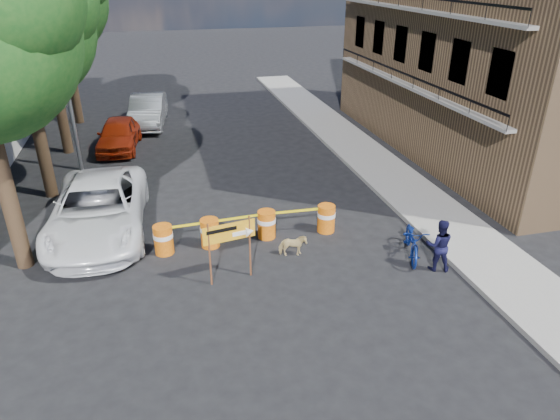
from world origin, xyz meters
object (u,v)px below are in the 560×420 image
detour_sign (236,235)px  pedestrian (439,245)px  barrel_mid_left (210,232)px  bicycle (414,226)px  barrel_far_left (163,239)px  sedan_silver (148,111)px  dog (293,246)px  barrel_far_right (326,218)px  suv_white (98,209)px  sedan_red (119,134)px  barrel_mid_right (267,224)px

detour_sign → pedestrian: 5.62m
detour_sign → barrel_mid_left: bearing=94.8°
pedestrian → bicycle: 0.92m
barrel_far_left → sedan_silver: (-0.21, 13.82, 0.32)m
dog → sedan_silver: (-3.87, 14.93, 0.45)m
barrel_far_left → detour_sign: bearing=-44.9°
barrel_far_right → suv_white: suv_white is taller
bicycle → suv_white: (-8.95, 3.74, -0.16)m
dog → sedan_silver: bearing=22.8°
pedestrian → bicycle: size_ratio=0.77×
barrel_far_left → sedan_silver: sedan_silver is taller
detour_sign → sedan_red: 12.55m
barrel_mid_left → dog: barrel_mid_left is taller
barrel_mid_left → sedan_red: 10.52m
barrel_far_left → dog: 3.83m
barrel_far_right → sedan_silver: (-5.32, 13.70, 0.32)m
barrel_far_right → detour_sign: (-3.23, -2.00, 0.88)m
barrel_mid_right → suv_white: 5.32m
barrel_far_right → bicycle: size_ratio=0.45×
dog → sedan_red: 12.44m
dog → sedan_red: (-5.24, 11.27, 0.38)m
barrel_mid_right → bicycle: size_ratio=0.45×
barrel_mid_right → detour_sign: detour_sign is taller
bicycle → barrel_far_right: bearing=153.0°
pedestrian → sedan_silver: (-7.61, 16.60, 0.03)m
barrel_mid_right → barrel_far_right: same height
barrel_mid_left → barrel_far_right: (3.73, 0.04, 0.00)m
dog → barrel_mid_right: bearing=28.9°
barrel_mid_right → bicycle: 4.47m
barrel_far_left → barrel_mid_left: same height
pedestrian → sedan_red: pedestrian is taller
barrel_mid_right → sedan_silver: bearing=103.9°
sedan_red → dog: bearing=-58.8°
detour_sign → pedestrian: detour_sign is taller
barrel_mid_right → dog: bearing=-69.4°
pedestrian → sedan_red: 15.76m
barrel_mid_left → suv_white: bearing=152.6°
barrel_mid_right → dog: (0.49, -1.30, -0.13)m
bicycle → suv_white: 9.70m
barrel_far_right → dog: 1.90m
bicycle → sedan_red: bicycle is taller
barrel_mid_left → sedan_red: bearing=106.4°
barrel_mid_right → pedestrian: (4.23, -2.98, 0.30)m
sedan_red → barrel_far_left: bearing=-74.9°
dog → sedan_silver: size_ratio=0.17×
dog → suv_white: suv_white is taller
detour_sign → sedan_silver: size_ratio=0.38×
barrel_mid_left → suv_white: 3.71m
dog → sedan_red: size_ratio=0.19×
bicycle → dog: 3.56m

